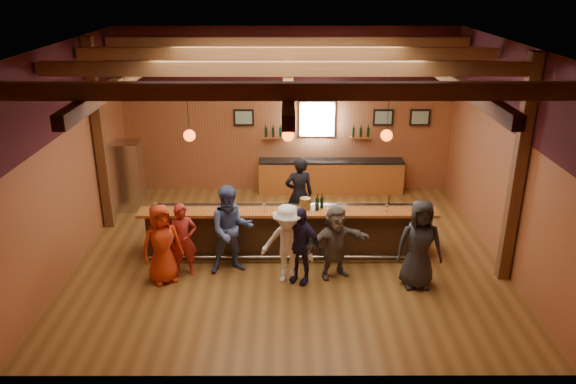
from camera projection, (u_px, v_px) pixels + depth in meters
name	position (u px, v px, depth m)	size (l,w,h in m)	color
room	(288.00, 110.00, 11.23)	(9.04, 9.00, 4.52)	brown
bar_counter	(289.00, 230.00, 12.30)	(6.30, 1.07, 1.11)	black
back_bar_cabinet	(331.00, 176.00, 15.64)	(4.00, 0.52, 0.95)	#984B1B
window	(317.00, 119.00, 15.28)	(0.95, 0.09, 0.95)	silver
framed_pictures	(349.00, 117.00, 15.25)	(5.35, 0.05, 0.45)	black
wine_shelves	(317.00, 135.00, 15.37)	(3.00, 0.18, 0.30)	#984B1B
pendant_lights	(288.00, 135.00, 11.36)	(4.24, 0.24, 1.37)	black
stainless_fridge	(129.00, 176.00, 14.44)	(0.70, 0.70, 1.80)	silver
customer_orange	(162.00, 244.00, 11.00)	(0.80, 0.52, 1.64)	red
customer_redvest	(183.00, 240.00, 11.26)	(0.56, 0.37, 1.54)	maroon
customer_denim	(231.00, 230.00, 11.33)	(0.91, 0.71, 1.87)	#435587
customer_white	(287.00, 244.00, 10.98)	(1.07, 0.61, 1.65)	white
customer_navy	(300.00, 245.00, 10.99)	(0.93, 0.39, 1.60)	#211D3A
customer_brown	(335.00, 242.00, 11.20)	(1.41, 0.45, 1.53)	#61574E
customer_dark	(419.00, 244.00, 10.80)	(0.88, 0.57, 1.80)	#242427
bartender	(299.00, 194.00, 13.16)	(0.67, 0.44, 1.84)	black
ice_bucket	(305.00, 204.00, 11.83)	(0.23, 0.23, 0.25)	brown
bottle_a	(322.00, 202.00, 11.88)	(0.07, 0.07, 0.32)	black
bottle_b	(317.00, 204.00, 11.78)	(0.08, 0.08, 0.36)	black
glass_a	(155.00, 205.00, 11.78)	(0.08, 0.08, 0.17)	silver
glass_b	(180.00, 207.00, 11.67)	(0.08, 0.08, 0.17)	silver
glass_c	(228.00, 206.00, 11.69)	(0.08, 0.08, 0.19)	silver
glass_d	(233.00, 205.00, 11.72)	(0.09, 0.09, 0.20)	silver
glass_e	(264.00, 206.00, 11.74)	(0.07, 0.07, 0.17)	silver
glass_f	(317.00, 204.00, 11.76)	(0.08, 0.08, 0.19)	silver
glass_g	(345.00, 205.00, 11.73)	(0.08, 0.08, 0.18)	silver
glass_h	(387.00, 206.00, 11.69)	(0.08, 0.08, 0.17)	silver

